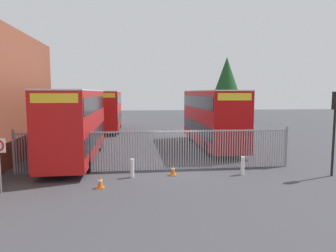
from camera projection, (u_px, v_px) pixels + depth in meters
name	position (u px, v px, depth m)	size (l,w,h in m)	color
ground_plane	(162.00, 145.00, 25.10)	(100.00, 100.00, 0.00)	#3D3D42
palisade_fence	(157.00, 149.00, 16.95)	(15.11, 0.14, 2.35)	gray
double_decker_bus_near_gate	(76.00, 122.00, 19.59)	(2.54, 10.81, 4.42)	red
double_decker_bus_behind_fence_left	(212.00, 116.00, 24.22)	(2.54, 10.81, 4.42)	#B70C0C
double_decker_bus_behind_fence_right	(108.00, 109.00, 34.71)	(2.54, 10.81, 4.42)	red
bollard_near_left	(132.00, 168.00, 15.51)	(0.20, 0.20, 0.95)	silver
bollard_center_front	(243.00, 166.00, 16.05)	(0.20, 0.20, 0.95)	silver
traffic_cone_by_gate	(173.00, 170.00, 15.92)	(0.34, 0.34, 0.59)	orange
traffic_cone_mid_forecourt	(100.00, 182.00, 13.80)	(0.34, 0.34, 0.59)	orange
traffic_light_kerbside	(335.00, 118.00, 15.53)	(0.28, 0.33, 4.30)	black
tree_tall_back	(225.00, 82.00, 45.65)	(4.08, 4.08, 8.80)	#4C3823
tree_short_side	(227.00, 83.00, 43.46)	(5.07, 5.07, 9.19)	#4C3823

